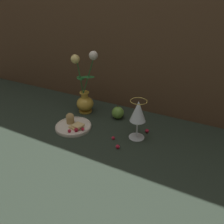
{
  "coord_description": "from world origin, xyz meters",
  "views": [
    {
      "loc": [
        0.47,
        -0.8,
        0.59
      ],
      "look_at": [
        0.04,
        0.02,
        0.1
      ],
      "focal_mm": 35.0,
      "sensor_mm": 36.0,
      "label": 1
    }
  ],
  "objects": [
    {
      "name": "ground_plane",
      "position": [
        0.0,
        0.0,
        0.0
      ],
      "size": [
        2.4,
        2.4,
        0.0
      ],
      "primitive_type": "plane",
      "color": "#232D23",
      "rests_on": "ground"
    },
    {
      "name": "berry_by_glass_stem",
      "position": [
        0.08,
        -0.06,
        0.01
      ],
      "size": [
        0.02,
        0.02,
        0.02
      ],
      "primitive_type": "sphere",
      "color": "#AD192D",
      "rests_on": "ground_plane"
    },
    {
      "name": "apple_beside_vase",
      "position": [
        0.01,
        0.14,
        0.03
      ],
      "size": [
        0.07,
        0.07,
        0.08
      ],
      "color": "#669938",
      "rests_on": "ground_plane"
    },
    {
      "name": "vase",
      "position": [
        -0.19,
        0.12,
        0.1
      ],
      "size": [
        0.16,
        0.1,
        0.36
      ],
      "color": "gold",
      "rests_on": "ground_plane"
    },
    {
      "name": "berry_front_center",
      "position": [
        0.2,
        0.07,
        0.01
      ],
      "size": [
        0.02,
        0.02,
        0.02
      ],
      "primitive_type": "sphere",
      "color": "#AD192D",
      "rests_on": "ground_plane"
    },
    {
      "name": "berry_near_plate",
      "position": [
        0.13,
        -0.11,
        0.01
      ],
      "size": [
        0.02,
        0.02,
        0.02
      ],
      "primitive_type": "sphere",
      "color": "#AD192D",
      "rests_on": "ground_plane"
    },
    {
      "name": "wine_glass",
      "position": [
        0.17,
        0.01,
        0.13
      ],
      "size": [
        0.08,
        0.08,
        0.19
      ],
      "color": "silver",
      "rests_on": "ground_plane"
    },
    {
      "name": "plate_with_pastries",
      "position": [
        -0.15,
        -0.05,
        0.01
      ],
      "size": [
        0.18,
        0.18,
        0.07
      ],
      "color": "silver",
      "rests_on": "ground_plane"
    }
  ]
}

